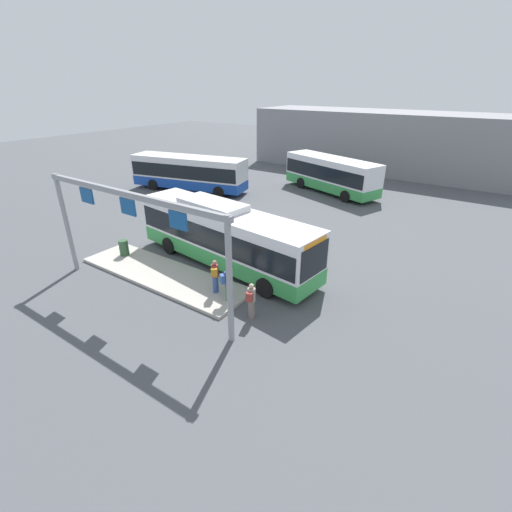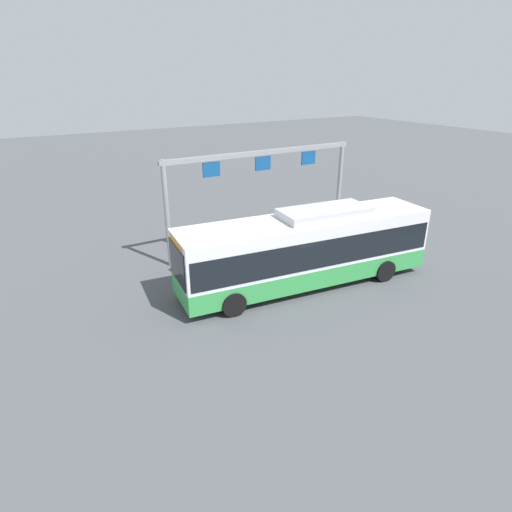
{
  "view_description": "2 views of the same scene",
  "coord_description": "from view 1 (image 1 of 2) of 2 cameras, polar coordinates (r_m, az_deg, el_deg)",
  "views": [
    {
      "loc": [
        11.85,
        -14.17,
        9.22
      ],
      "look_at": [
        3.05,
        -1.44,
        1.87
      ],
      "focal_mm": 25.77,
      "sensor_mm": 36.0,
      "label": 1
    },
    {
      "loc": [
        10.81,
        13.65,
        8.79
      ],
      "look_at": [
        2.25,
        -0.51,
        1.69
      ],
      "focal_mm": 30.03,
      "sensor_mm": 36.0,
      "label": 2
    }
  ],
  "objects": [
    {
      "name": "ground_plane",
      "position": [
        20.64,
        -4.69,
        -1.21
      ],
      "size": [
        120.0,
        120.0,
        0.0
      ],
      "primitive_type": "plane",
      "color": "#4C4F54"
    },
    {
      "name": "platform_curb",
      "position": [
        19.9,
        -14.23,
        -2.79
      ],
      "size": [
        10.0,
        2.8,
        0.16
      ],
      "primitive_type": "cube",
      "color": "#B2ADA3",
      "rests_on": "ground"
    },
    {
      "name": "bus_main",
      "position": [
        19.9,
        -4.89,
        3.46
      ],
      "size": [
        11.64,
        3.83,
        3.46
      ],
      "rotation": [
        0.0,
        0.0,
        -0.12
      ],
      "color": "green",
      "rests_on": "ground"
    },
    {
      "name": "bus_background_left",
      "position": [
        34.7,
        11.59,
        12.53
      ],
      "size": [
        9.83,
        5.61,
        3.1
      ],
      "rotation": [
        0.0,
        0.0,
        -0.35
      ],
      "color": "green",
      "rests_on": "ground"
    },
    {
      "name": "bus_background_right",
      "position": [
        35.24,
        -10.38,
        12.82
      ],
      "size": [
        11.13,
        4.89,
        3.1
      ],
      "rotation": [
        0.0,
        0.0,
        0.23
      ],
      "color": "#1947AD",
      "rests_on": "ground"
    },
    {
      "name": "person_boarding",
      "position": [
        16.55,
        -4.46,
        -4.26
      ],
      "size": [
        0.53,
        0.61,
        1.67
      ],
      "rotation": [
        0.0,
        0.0,
        1.04
      ],
      "color": "#476B4C",
      "rests_on": "platform_curb"
    },
    {
      "name": "person_waiting_near",
      "position": [
        17.23,
        -6.38,
        -3.07
      ],
      "size": [
        0.55,
        0.6,
        1.67
      ],
      "rotation": [
        0.0,
        0.0,
        2.17
      ],
      "color": "#334C8C",
      "rests_on": "platform_curb"
    },
    {
      "name": "person_waiting_mid",
      "position": [
        15.59,
        -0.74,
        -6.89
      ],
      "size": [
        0.44,
        0.58,
        1.67
      ],
      "rotation": [
        0.0,
        0.0,
        1.84
      ],
      "color": "slate",
      "rests_on": "ground"
    },
    {
      "name": "platform_sign_gantry",
      "position": [
        16.58,
        -18.93,
        5.07
      ],
      "size": [
        11.08,
        0.24,
        5.2
      ],
      "color": "gray",
      "rests_on": "ground"
    },
    {
      "name": "station_building",
      "position": [
        45.66,
        18.98,
        16.5
      ],
      "size": [
        28.89,
        8.0,
        6.33
      ],
      "primitive_type": "cube",
      "color": "gray",
      "rests_on": "ground"
    },
    {
      "name": "trash_bin",
      "position": [
        22.41,
        -19.82,
        1.23
      ],
      "size": [
        0.52,
        0.52,
        0.9
      ],
      "primitive_type": "cylinder",
      "color": "#2D5133",
      "rests_on": "platform_curb"
    }
  ]
}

